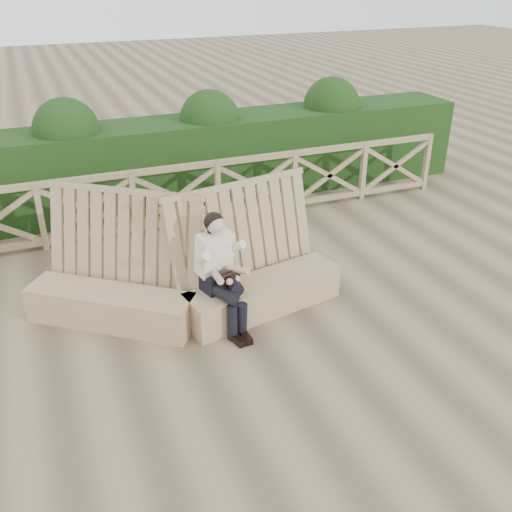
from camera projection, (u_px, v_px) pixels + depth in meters
name	position (u px, v px, depth m)	size (l,w,h in m)	color
ground	(256.00, 339.00, 6.80)	(60.00, 60.00, 0.00)	brown
bench	(188.00, 286.00, 7.15)	(3.91, 1.90, 1.58)	#8F7352
woman	(220.00, 268.00, 6.77)	(0.51, 0.93, 1.45)	black
guardrail	(177.00, 197.00, 9.43)	(10.10, 0.09, 1.10)	#8E7752
hedge	(159.00, 164.00, 10.33)	(12.00, 1.20, 1.50)	black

